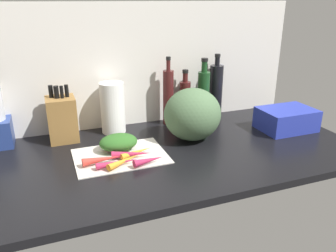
{
  "coord_description": "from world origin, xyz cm",
  "views": [
    {
      "loc": [
        -44.42,
        -122.59,
        61.33
      ],
      "look_at": [
        3.34,
        3.5,
        9.73
      ],
      "focal_mm": 35.82,
      "sensor_mm": 36.0,
      "label": 1
    }
  ],
  "objects_px": {
    "bottle_3": "(216,91)",
    "cutting_board": "(120,156)",
    "winter_squash": "(192,114)",
    "paper_towel_roll": "(113,108)",
    "bottle_1": "(185,100)",
    "dish_rack": "(286,119)",
    "bottle_2": "(203,95)",
    "carrot_1": "(124,161)",
    "knife_block": "(62,119)",
    "carrot_0": "(122,146)",
    "carrot_6": "(132,154)",
    "carrot_5": "(137,152)",
    "carrot_4": "(118,163)",
    "bottle_0": "(168,97)",
    "carrot_7": "(119,143)",
    "carrot_2": "(149,160)",
    "carrot_3": "(102,159)"
  },
  "relations": [
    {
      "from": "carrot_0",
      "to": "bottle_3",
      "type": "height_order",
      "value": "bottle_3"
    },
    {
      "from": "carrot_4",
      "to": "carrot_5",
      "type": "xyz_separation_m",
      "value": [
        0.1,
        0.07,
        -0.0
      ]
    },
    {
      "from": "carrot_1",
      "to": "knife_block",
      "type": "height_order",
      "value": "knife_block"
    },
    {
      "from": "carrot_1",
      "to": "bottle_2",
      "type": "xyz_separation_m",
      "value": [
        0.51,
        0.35,
        0.12
      ]
    },
    {
      "from": "knife_block",
      "to": "bottle_0",
      "type": "height_order",
      "value": "bottle_0"
    },
    {
      "from": "winter_squash",
      "to": "paper_towel_roll",
      "type": "height_order",
      "value": "paper_towel_roll"
    },
    {
      "from": "carrot_6",
      "to": "winter_squash",
      "type": "bearing_deg",
      "value": 18.52
    },
    {
      "from": "carrot_2",
      "to": "bottle_3",
      "type": "xyz_separation_m",
      "value": [
        0.52,
        0.43,
        0.12
      ]
    },
    {
      "from": "dish_rack",
      "to": "carrot_6",
      "type": "bearing_deg",
      "value": -176.27
    },
    {
      "from": "bottle_3",
      "to": "carrot_7",
      "type": "bearing_deg",
      "value": -160.42
    },
    {
      "from": "carrot_1",
      "to": "bottle_1",
      "type": "distance_m",
      "value": 0.59
    },
    {
      "from": "dish_rack",
      "to": "carrot_3",
      "type": "bearing_deg",
      "value": -176.28
    },
    {
      "from": "carrot_3",
      "to": "bottle_0",
      "type": "height_order",
      "value": "bottle_0"
    },
    {
      "from": "carrot_3",
      "to": "carrot_7",
      "type": "bearing_deg",
      "value": 55.55
    },
    {
      "from": "carrot_2",
      "to": "bottle_2",
      "type": "bearing_deg",
      "value": 42.43
    },
    {
      "from": "paper_towel_roll",
      "to": "bottle_1",
      "type": "height_order",
      "value": "bottle_1"
    },
    {
      "from": "bottle_2",
      "to": "dish_rack",
      "type": "relative_size",
      "value": 1.27
    },
    {
      "from": "carrot_0",
      "to": "carrot_6",
      "type": "bearing_deg",
      "value": -80.51
    },
    {
      "from": "carrot_4",
      "to": "bottle_0",
      "type": "relative_size",
      "value": 0.48
    },
    {
      "from": "carrot_1",
      "to": "carrot_7",
      "type": "relative_size",
      "value": 1.04
    },
    {
      "from": "paper_towel_roll",
      "to": "bottle_0",
      "type": "height_order",
      "value": "bottle_0"
    },
    {
      "from": "carrot_0",
      "to": "carrot_7",
      "type": "height_order",
      "value": "carrot_0"
    },
    {
      "from": "cutting_board",
      "to": "carrot_5",
      "type": "xyz_separation_m",
      "value": [
        0.06,
        -0.02,
        0.02
      ]
    },
    {
      "from": "carrot_0",
      "to": "carrot_4",
      "type": "xyz_separation_m",
      "value": [
        -0.05,
        -0.15,
        0.0
      ]
    },
    {
      "from": "winter_squash",
      "to": "paper_towel_roll",
      "type": "bearing_deg",
      "value": 145.69
    },
    {
      "from": "carrot_3",
      "to": "dish_rack",
      "type": "height_order",
      "value": "dish_rack"
    },
    {
      "from": "carrot_5",
      "to": "dish_rack",
      "type": "bearing_deg",
      "value": 2.65
    },
    {
      "from": "carrot_0",
      "to": "bottle_1",
      "type": "xyz_separation_m",
      "value": [
        0.4,
        0.24,
        0.1
      ]
    },
    {
      "from": "winter_squash",
      "to": "carrot_5",
      "type": "bearing_deg",
      "value": -162.91
    },
    {
      "from": "carrot_2",
      "to": "paper_towel_roll",
      "type": "bearing_deg",
      "value": 97.24
    },
    {
      "from": "carrot_6",
      "to": "carrot_7",
      "type": "relative_size",
      "value": 1.09
    },
    {
      "from": "knife_block",
      "to": "bottle_2",
      "type": "height_order",
      "value": "bottle_2"
    },
    {
      "from": "bottle_0",
      "to": "bottle_2",
      "type": "distance_m",
      "value": 0.19
    },
    {
      "from": "cutting_board",
      "to": "bottle_2",
      "type": "bearing_deg",
      "value": 27.74
    },
    {
      "from": "carrot_1",
      "to": "winter_squash",
      "type": "distance_m",
      "value": 0.4
    },
    {
      "from": "carrot_6",
      "to": "carrot_7",
      "type": "height_order",
      "value": "carrot_6"
    },
    {
      "from": "carrot_4",
      "to": "bottle_1",
      "type": "distance_m",
      "value": 0.61
    },
    {
      "from": "carrot_4",
      "to": "dish_rack",
      "type": "bearing_deg",
      "value": 6.73
    },
    {
      "from": "carrot_5",
      "to": "carrot_6",
      "type": "height_order",
      "value": "carrot_6"
    },
    {
      "from": "dish_rack",
      "to": "knife_block",
      "type": "bearing_deg",
      "value": 166.4
    },
    {
      "from": "bottle_1",
      "to": "dish_rack",
      "type": "distance_m",
      "value": 0.52
    },
    {
      "from": "cutting_board",
      "to": "dish_rack",
      "type": "distance_m",
      "value": 0.84
    },
    {
      "from": "bottle_0",
      "to": "bottle_2",
      "type": "bearing_deg",
      "value": -9.19
    },
    {
      "from": "carrot_0",
      "to": "bottle_3",
      "type": "relative_size",
      "value": 0.39
    },
    {
      "from": "carrot_3",
      "to": "bottle_3",
      "type": "relative_size",
      "value": 0.44
    },
    {
      "from": "carrot_7",
      "to": "bottle_3",
      "type": "bearing_deg",
      "value": 19.58
    },
    {
      "from": "carrot_1",
      "to": "carrot_4",
      "type": "relative_size",
      "value": 0.93
    },
    {
      "from": "carrot_5",
      "to": "winter_squash",
      "type": "xyz_separation_m",
      "value": [
        0.29,
        0.09,
        0.1
      ]
    },
    {
      "from": "carrot_2",
      "to": "dish_rack",
      "type": "bearing_deg",
      "value": 9.83
    },
    {
      "from": "bottle_3",
      "to": "cutting_board",
      "type": "bearing_deg",
      "value": -152.8
    }
  ]
}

